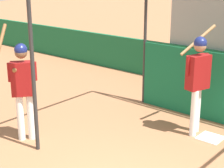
# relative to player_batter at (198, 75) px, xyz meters

# --- Properties ---
(batting_cage) EXTENTS (4.13, 3.29, 2.79)m
(batting_cage) POSITION_rel_player_batter_xyz_m (0.24, 0.32, -0.00)
(batting_cage) COLOR #282828
(batting_cage) RESTS_ON ground
(home_plate) EXTENTS (0.44, 0.44, 0.02)m
(home_plate) POSITION_rel_player_batter_xyz_m (0.36, -0.01, -1.17)
(home_plate) COLOR white
(home_plate) RESTS_ON ground
(player_batter) EXTENTS (0.59, 0.96, 2.05)m
(player_batter) POSITION_rel_player_batter_xyz_m (0.00, 0.00, 0.00)
(player_batter) COLOR white
(player_batter) RESTS_ON ground
(player_waiting) EXTENTS (0.61, 0.78, 2.15)m
(player_waiting) POSITION_rel_player_batter_xyz_m (-2.28, -2.29, -0.06)
(player_waiting) COLOR white
(player_waiting) RESTS_ON ground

